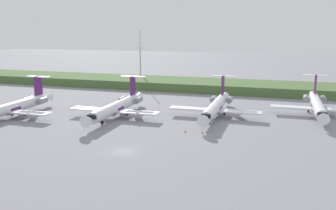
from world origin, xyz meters
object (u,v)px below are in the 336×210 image
object	(u,v)px
antenna_mast	(140,61)
safety_cone_mid_marker	(202,132)
regional_jet_third	(117,107)
regional_jet_fifth	(317,105)
regional_jet_second	(13,107)
safety_cone_front_marker	(185,131)
regional_jet_fourth	(216,106)

from	to	relation	value
antenna_mast	safety_cone_mid_marker	bearing A→B (deg)	-58.81
regional_jet_third	regional_jet_fifth	world-z (taller)	same
regional_jet_third	antenna_mast	size ratio (longest dim) A/B	1.45
regional_jet_second	antenna_mast	size ratio (longest dim) A/B	1.45
regional_jet_second	regional_jet_fifth	xyz separation A→B (m)	(72.55, 25.31, 0.00)
regional_jet_second	safety_cone_mid_marker	xyz separation A→B (m)	(48.09, -0.37, -2.26)
regional_jet_fifth	safety_cone_front_marker	world-z (taller)	regional_jet_fifth
safety_cone_mid_marker	regional_jet_fifth	bearing A→B (deg)	46.39
safety_cone_mid_marker	regional_jet_second	bearing A→B (deg)	179.56
antenna_mast	safety_cone_front_marker	xyz separation A→B (m)	(36.18, -66.07, -8.64)
regional_jet_third	regional_jet_fifth	bearing A→B (deg)	19.76
regional_jet_third	regional_jet_fifth	xyz separation A→B (m)	(48.02, 17.25, 0.00)
antenna_mast	safety_cone_mid_marker	distance (m)	77.31
regional_jet_second	safety_cone_front_marker	size ratio (longest dim) A/B	56.36
regional_jet_fifth	antenna_mast	distance (m)	75.98
regional_jet_second	regional_jet_third	world-z (taller)	same
regional_jet_third	safety_cone_mid_marker	world-z (taller)	regional_jet_third
regional_jet_second	regional_jet_fifth	distance (m)	76.84
regional_jet_second	regional_jet_fourth	size ratio (longest dim) A/B	1.00
regional_jet_third	safety_cone_front_marker	distance (m)	21.91
regional_jet_third	regional_jet_second	bearing A→B (deg)	-161.80
regional_jet_fourth	safety_cone_mid_marker	size ratio (longest dim) A/B	56.36
regional_jet_fifth	regional_jet_fourth	bearing A→B (deg)	-159.29
regional_jet_second	regional_jet_fifth	size ratio (longest dim) A/B	1.00
regional_jet_third	antenna_mast	distance (m)	59.89
antenna_mast	safety_cone_front_marker	world-z (taller)	antenna_mast
regional_jet_third	regional_jet_fifth	distance (m)	51.03
safety_cone_front_marker	safety_cone_mid_marker	xyz separation A→B (m)	(3.61, 0.34, 0.00)
safety_cone_front_marker	regional_jet_second	bearing A→B (deg)	179.09
regional_jet_second	regional_jet_fourth	bearing A→B (deg)	18.47
safety_cone_mid_marker	regional_jet_fourth	bearing A→B (deg)	90.09
regional_jet_second	regional_jet_fourth	world-z (taller)	same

